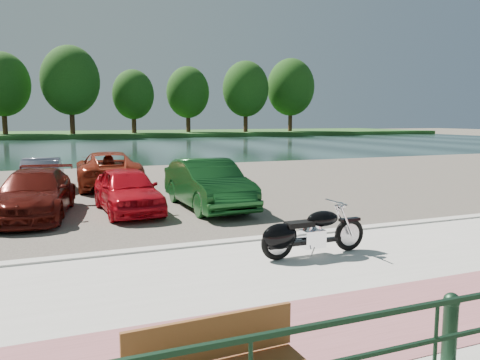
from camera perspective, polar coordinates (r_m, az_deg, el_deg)
The scene contains 16 objects.
ground at distance 9.57m, azimuth 14.35°, elevation -9.66°, with size 200.00×200.00×0.00m, color #595447.
promenade at distance 8.81m, azimuth 18.24°, elevation -10.98°, with size 60.00×6.00×0.10m, color beige.
pink_path at distance 7.77m, azimuth 25.52°, elevation -13.43°, with size 60.00×2.00×0.01m, color #8E5053.
kerb at distance 11.17m, azimuth 8.31°, elevation -6.66°, with size 60.00×0.30×0.14m, color beige.
parking_lot at distance 19.36m, azimuth -5.05°, elevation -0.75°, with size 60.00×18.00×0.04m, color #474039.
river at distance 47.77m, azimuth -15.03°, elevation 3.89°, with size 120.00×40.00×0.00m, color #192D28.
far_bank at distance 79.60m, azimuth -17.72°, elevation 5.35°, with size 120.00×24.00×0.60m, color #224B1A.
bollards at distance 5.72m, azimuth 23.03°, elevation -16.24°, with size 10.68×0.18×0.81m.
far_trees at distance 73.97m, azimuth -14.17°, elevation 10.91°, with size 70.25×10.68×12.52m.
motorcycle at distance 9.27m, azimuth 7.91°, elevation -6.47°, with size 2.33×0.75×1.05m.
park_bench at distance 4.95m, azimuth -3.00°, elevation -20.98°, with size 1.82×0.53×0.72m.
car_3 at distance 14.31m, azimuth -23.77°, elevation -1.53°, with size 1.85×4.54×1.32m, color #4C100A.
car_4 at distance 14.16m, azimuth -13.56°, elevation -1.18°, with size 1.57×3.89×1.33m, color red.
car_5 at distance 14.41m, azimuth -3.93°, elevation -0.48°, with size 1.59×4.56×1.50m, color #114018.
car_9 at distance 19.81m, azimuth -22.86°, elevation 0.76°, with size 1.33×3.80×1.25m, color slate.
car_10 at distance 19.76m, azimuth -15.81°, elevation 1.31°, with size 2.38×5.16×1.43m, color maroon.
Camera 1 is at (-5.43, -7.38, 2.78)m, focal length 35.00 mm.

